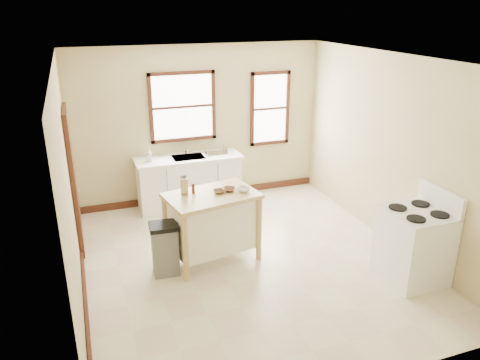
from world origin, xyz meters
name	(u,v)px	position (x,y,z in m)	size (l,w,h in m)	color
floor	(248,261)	(0.00, 0.00, 0.00)	(5.00, 5.00, 0.00)	beige
ceiling	(249,60)	(0.00, 0.00, 2.80)	(5.00, 5.00, 0.00)	white
wall_back	(200,125)	(0.00, 2.50, 1.40)	(4.50, 0.04, 2.80)	#D1C189
wall_left	(68,190)	(-2.25, 0.00, 1.40)	(0.04, 5.00, 2.80)	#D1C189
wall_right	(392,151)	(2.25, 0.00, 1.40)	(0.04, 5.00, 2.80)	#D1C189
window_main	(183,107)	(-0.30, 2.48, 1.75)	(1.17, 0.06, 1.22)	#36180E
window_side	(270,109)	(1.35, 2.48, 1.60)	(0.77, 0.06, 1.37)	#36180E
door_left	(73,180)	(-2.21, 1.30, 1.05)	(0.06, 0.90, 2.10)	#36180E
baseboard_back	(202,195)	(0.00, 2.47, 0.06)	(4.50, 0.04, 0.12)	#36180E
baseboard_left	(85,287)	(-2.22, 0.00, 0.06)	(0.04, 5.00, 0.12)	#36180E
sink_counter	(189,181)	(-0.30, 2.20, 0.46)	(1.86, 0.62, 0.92)	white
faucet	(186,148)	(-0.30, 2.38, 1.03)	(0.03, 0.03, 0.22)	silver
soap_bottle_a	(149,155)	(-0.98, 2.19, 1.03)	(0.09, 0.09, 0.23)	#B2B2B2
soap_bottle_b	(149,156)	(-0.98, 2.18, 1.01)	(0.08, 0.08, 0.18)	#B2B2B2
dish_rack	(215,151)	(0.20, 2.22, 0.97)	(0.40, 0.30, 0.10)	silver
kitchen_island	(212,227)	(-0.45, 0.25, 0.50)	(1.22, 0.78, 1.00)	tan
knife_block	(184,187)	(-0.79, 0.38, 1.10)	(0.10, 0.10, 0.20)	#D6B870
pepper_grinder	(193,188)	(-0.68, 0.35, 1.08)	(0.04, 0.04, 0.15)	#462613
bowl_a	(219,191)	(-0.33, 0.25, 1.02)	(0.17, 0.17, 0.04)	brown
bowl_b	(229,189)	(-0.18, 0.27, 1.02)	(0.18, 0.18, 0.04)	brown
bowl_c	(244,190)	(0.00, 0.19, 1.03)	(0.18, 0.18, 0.06)	silver
trash_bin	(165,249)	(-1.15, 0.09, 0.37)	(0.38, 0.32, 0.74)	slate
gas_stove	(415,236)	(1.88, -1.11, 0.62)	(0.77, 0.79, 1.24)	white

